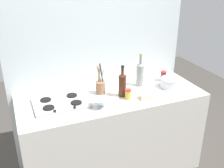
# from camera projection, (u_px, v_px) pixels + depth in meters

# --- Properties ---
(ground_plane) EXTENTS (6.00, 6.00, 0.00)m
(ground_plane) POSITION_uv_depth(u_px,v_px,m) (112.00, 168.00, 2.96)
(ground_plane) COLOR #47423D
(ground_plane) RESTS_ON ground
(counter_block) EXTENTS (1.80, 0.70, 0.90)m
(counter_block) POSITION_uv_depth(u_px,v_px,m) (112.00, 134.00, 2.78)
(counter_block) COLOR silver
(counter_block) RESTS_ON ground
(backsplash_panel) EXTENTS (1.90, 0.06, 2.17)m
(backsplash_panel) POSITION_uv_depth(u_px,v_px,m) (99.00, 65.00, 2.84)
(backsplash_panel) COLOR silver
(backsplash_panel) RESTS_ON ground
(stovetop_hob) EXTENTS (0.49, 0.35, 0.04)m
(stovetop_hob) POSITION_uv_depth(u_px,v_px,m) (61.00, 103.00, 2.42)
(stovetop_hob) COLOR #B2B2B7
(stovetop_hob) RESTS_ON counter_block
(plate_stack) EXTENTS (0.21, 0.21, 0.10)m
(plate_stack) POSITION_uv_depth(u_px,v_px,m) (170.00, 83.00, 2.75)
(plate_stack) COLOR white
(plate_stack) RESTS_ON counter_block
(wine_bottle_leftmost) EXTENTS (0.08, 0.08, 0.35)m
(wine_bottle_leftmost) POSITION_uv_depth(u_px,v_px,m) (140.00, 74.00, 2.75)
(wine_bottle_leftmost) COLOR gray
(wine_bottle_leftmost) RESTS_ON counter_block
(wine_bottle_mid_left) EXTENTS (0.07, 0.07, 0.31)m
(wine_bottle_mid_left) POSITION_uv_depth(u_px,v_px,m) (122.00, 84.00, 2.53)
(wine_bottle_mid_left) COLOR #472314
(wine_bottle_mid_left) RESTS_ON counter_block
(mixing_bowl) EXTENTS (0.15, 0.15, 0.08)m
(mixing_bowl) POSITION_uv_depth(u_px,v_px,m) (101.00, 103.00, 2.36)
(mixing_bowl) COLOR silver
(mixing_bowl) RESTS_ON counter_block
(butter_dish) EXTENTS (0.17, 0.12, 0.05)m
(butter_dish) POSITION_uv_depth(u_px,v_px,m) (148.00, 96.00, 2.52)
(butter_dish) COLOR silver
(butter_dish) RESTS_ON counter_block
(utensil_crock) EXTENTS (0.09, 0.09, 0.30)m
(utensil_crock) POSITION_uv_depth(u_px,v_px,m) (100.00, 86.00, 2.60)
(utensil_crock) COLOR #996B4C
(utensil_crock) RESTS_ON counter_block
(condiment_jar_front) EXTENTS (0.07, 0.07, 0.11)m
(condiment_jar_front) POSITION_uv_depth(u_px,v_px,m) (163.00, 76.00, 2.90)
(condiment_jar_front) COLOR #66384C
(condiment_jar_front) RESTS_ON counter_block
(condiment_jar_rear) EXTENTS (0.06, 0.06, 0.10)m
(condiment_jar_rear) POSITION_uv_depth(u_px,v_px,m) (128.00, 94.00, 2.51)
(condiment_jar_rear) COLOR gold
(condiment_jar_rear) RESTS_ON counter_block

